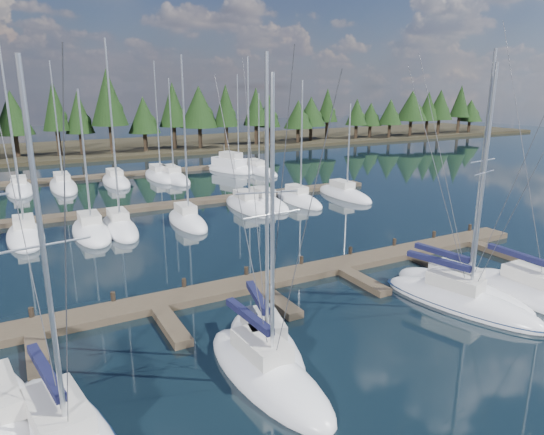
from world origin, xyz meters
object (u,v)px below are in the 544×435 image
main_dock (258,287)px  motor_yacht_right (229,168)px  front_sailboat_5 (460,291)px  front_sailboat_0 (0,427)px  front_sailboat_2 (266,373)px  front_sailboat_3 (265,349)px  front_sailboat_4 (461,301)px  front_sailboat_6 (536,295)px

main_dock → motor_yacht_right: (15.21, 39.28, 0.29)m
main_dock → front_sailboat_5: front_sailboat_5 is taller
front_sailboat_0 → front_sailboat_5: (23.26, 0.51, 0.00)m
front_sailboat_2 → front_sailboat_5: (13.64, 1.96, 0.01)m
main_dock → front_sailboat_3: bearing=-114.6°
front_sailboat_3 → front_sailboat_4: size_ratio=1.01×
front_sailboat_0 → motor_yacht_right: size_ratio=1.61×
front_sailboat_2 → front_sailboat_5: size_ratio=0.90×
front_sailboat_4 → motor_yacht_right: front_sailboat_4 is taller
main_dock → front_sailboat_2: bearing=-114.8°
front_sailboat_4 → front_sailboat_6: front_sailboat_6 is taller
front_sailboat_0 → front_sailboat_3: 10.43m
motor_yacht_right → front_sailboat_3: bearing=-111.7°
main_dock → front_sailboat_3: size_ratio=3.21×
main_dock → front_sailboat_0: bearing=-153.2°
front_sailboat_4 → front_sailboat_5: size_ratio=0.95×
main_dock → motor_yacht_right: size_ratio=4.61×
main_dock → front_sailboat_4: bearing=-39.7°
front_sailboat_3 → motor_yacht_right: (18.21, 45.84, 0.21)m
main_dock → front_sailboat_4: size_ratio=3.25×
front_sailboat_2 → motor_yacht_right: front_sailboat_2 is taller
front_sailboat_2 → motor_yacht_right: (19.01, 47.50, 0.21)m
front_sailboat_3 → front_sailboat_6: (16.15, -2.11, 0.01)m
front_sailboat_0 → motor_yacht_right: (28.64, 46.05, 0.20)m
front_sailboat_3 → motor_yacht_right: 49.32m
front_sailboat_2 → front_sailboat_4: size_ratio=0.95×
front_sailboat_6 → motor_yacht_right: 47.99m
main_dock → motor_yacht_right: motor_yacht_right is taller
main_dock → front_sailboat_0: 15.03m
front_sailboat_3 → front_sailboat_5: size_ratio=0.96×
front_sailboat_2 → main_dock: bearing=65.2°
front_sailboat_3 → motor_yacht_right: size_ratio=1.44×
main_dock → front_sailboat_2: (-3.80, -8.23, 0.08)m
front_sailboat_4 → front_sailboat_5: (1.12, 0.98, 0.01)m
motor_yacht_right → front_sailboat_6: bearing=-92.5°
main_dock → front_sailboat_4: (8.72, -7.25, 0.08)m
front_sailboat_5 → motor_yacht_right: bearing=83.3°
front_sailboat_0 → front_sailboat_3: bearing=1.2°
front_sailboat_4 → front_sailboat_5: 1.49m
front_sailboat_0 → front_sailboat_5: front_sailboat_0 is taller
front_sailboat_0 → front_sailboat_3: size_ratio=1.12×
front_sailboat_3 → motor_yacht_right: bearing=68.3°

